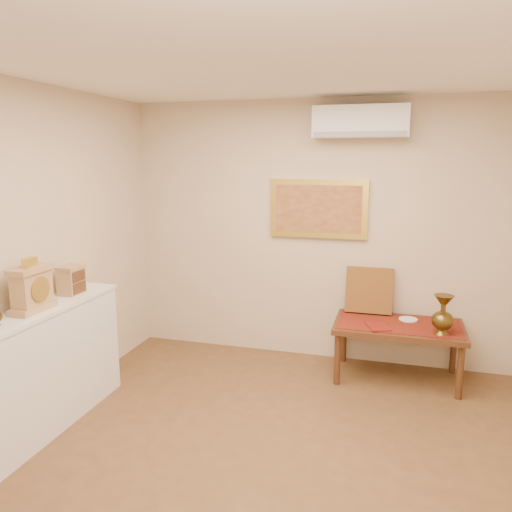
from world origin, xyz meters
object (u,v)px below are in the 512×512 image
(display_ledge, at_px, (25,379))
(low_table, at_px, (398,331))
(mantel_clock, at_px, (32,288))
(wooden_chest, at_px, (71,280))
(brass_urn_tall, at_px, (443,310))

(display_ledge, height_order, low_table, display_ledge)
(mantel_clock, xyz_separation_m, low_table, (2.65, 1.75, -0.67))
(wooden_chest, xyz_separation_m, low_table, (2.68, 1.25, -0.62))
(mantel_clock, height_order, low_table, mantel_clock)
(brass_urn_tall, bearing_deg, wooden_chest, -160.87)
(display_ledge, xyz_separation_m, low_table, (2.67, 1.88, -0.01))
(wooden_chest, height_order, low_table, wooden_chest)
(brass_urn_tall, bearing_deg, mantel_clock, -152.82)
(mantel_clock, bearing_deg, wooden_chest, 92.82)
(brass_urn_tall, distance_m, low_table, 0.51)
(low_table, bearing_deg, wooden_chest, -154.95)
(wooden_chest, distance_m, low_table, 3.02)
(mantel_clock, bearing_deg, brass_urn_tall, 27.18)
(brass_urn_tall, distance_m, mantel_clock, 3.42)
(wooden_chest, relative_size, low_table, 0.20)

